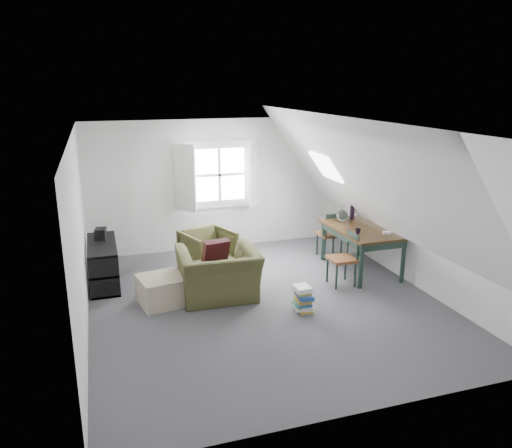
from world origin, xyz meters
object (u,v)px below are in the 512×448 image
object	(u,v)px
dining_chair_near	(344,258)
magazine_stack	(303,299)
media_shelf	(104,266)
ottoman	(162,290)
dining_chair_far	(330,234)
armchair_near	(219,297)
armchair_far	(209,270)
dining_table	(362,233)

from	to	relation	value
dining_chair_near	magazine_stack	world-z (taller)	dining_chair_near
media_shelf	magazine_stack	xyz separation A→B (m)	(2.67, -1.90, -0.12)
media_shelf	ottoman	bearing A→B (deg)	-57.03
ottoman	dining_chair_near	size ratio (longest dim) A/B	0.73
ottoman	dining_chair_far	distance (m)	3.44
armchair_near	armchair_far	xyz separation A→B (m)	(0.10, 1.15, 0.00)
armchair_far	dining_chair_near	xyz separation A→B (m)	(1.93, -1.25, 0.45)
dining_chair_near	ottoman	bearing A→B (deg)	-73.48
media_shelf	dining_table	bearing A→B (deg)	-14.07
armchair_near	ottoman	size ratio (longest dim) A/B	1.86
dining_chair_near	magazine_stack	size ratio (longest dim) A/B	2.34
ottoman	media_shelf	distance (m)	1.30
ottoman	dining_table	world-z (taller)	dining_table
dining_chair_far	media_shelf	bearing A→B (deg)	2.92
armchair_near	ottoman	distance (m)	0.87
armchair_far	dining_chair_far	distance (m)	2.35
media_shelf	magazine_stack	world-z (taller)	media_shelf
armchair_near	dining_table	world-z (taller)	dining_table
dining_table	ottoman	bearing A→B (deg)	-172.63
dining_chair_near	armchair_far	bearing A→B (deg)	-103.32
armchair_far	ottoman	world-z (taller)	ottoman
dining_chair_far	dining_chair_near	size ratio (longest dim) A/B	1.02
ottoman	dining_table	size ratio (longest dim) A/B	0.41
armchair_far	media_shelf	bearing A→B (deg)	162.09
dining_chair_far	magazine_stack	bearing A→B (deg)	57.14
armchair_near	media_shelf	world-z (taller)	media_shelf
dining_chair_far	dining_chair_near	distance (m)	1.29
dining_chair_far	media_shelf	distance (m)	4.04
dining_chair_near	media_shelf	world-z (taller)	dining_chair_near
magazine_stack	armchair_far	bearing A→B (deg)	115.49
dining_table	magazine_stack	bearing A→B (deg)	-140.91
dining_table	magazine_stack	size ratio (longest dim) A/B	4.20
armchair_far	magazine_stack	distance (m)	2.18
armchair_far	dining_table	size ratio (longest dim) A/B	0.52
media_shelf	magazine_stack	bearing A→B (deg)	-39.76
armchair_near	media_shelf	distance (m)	1.99
magazine_stack	dining_chair_far	bearing A→B (deg)	54.97
ottoman	magazine_stack	size ratio (longest dim) A/B	1.70
armchair_near	armchair_far	bearing A→B (deg)	-92.86
armchair_far	dining_chair_near	distance (m)	2.35
dining_table	dining_chair_far	distance (m)	0.83
armchair_far	armchair_near	bearing A→B (deg)	-114.96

